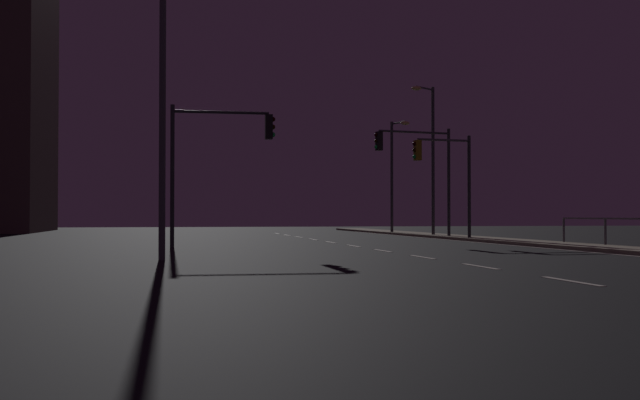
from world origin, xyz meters
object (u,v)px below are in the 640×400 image
(traffic_light_far_center, at_px, (417,159))
(street_lamp_corner, at_px, (161,84))
(traffic_light_near_left, at_px, (218,147))
(traffic_light_far_left, at_px, (444,166))
(street_lamp_across_street, at_px, (430,147))
(street_lamp_mid_block, at_px, (394,165))

(traffic_light_far_center, relative_size, street_lamp_corner, 0.69)
(traffic_light_near_left, xyz_separation_m, street_lamp_corner, (-2.10, -7.81, 1.00))
(traffic_light_near_left, relative_size, traffic_light_far_left, 1.10)
(traffic_light_far_center, relative_size, traffic_light_near_left, 1.03)
(traffic_light_near_left, distance_m, traffic_light_far_left, 12.02)
(traffic_light_far_center, distance_m, street_lamp_corner, 20.07)
(street_lamp_across_street, xyz_separation_m, street_lamp_mid_block, (-0.16, 6.07, -0.62))
(street_lamp_corner, bearing_deg, traffic_light_near_left, 74.98)
(street_lamp_mid_block, bearing_deg, traffic_light_near_left, -126.62)
(traffic_light_far_center, xyz_separation_m, street_lamp_corner, (-12.80, -15.44, 0.73))
(street_lamp_mid_block, bearing_deg, street_lamp_corner, -120.57)
(traffic_light_far_left, relative_size, street_lamp_mid_block, 0.70)
(traffic_light_far_center, bearing_deg, street_lamp_corner, -129.65)
(traffic_light_far_left, relative_size, street_lamp_corner, 0.61)
(street_lamp_across_street, height_order, street_lamp_mid_block, street_lamp_across_street)
(traffic_light_far_center, relative_size, street_lamp_mid_block, 0.79)
(street_lamp_mid_block, relative_size, street_lamp_corner, 0.87)
(street_lamp_corner, bearing_deg, street_lamp_mid_block, 59.43)
(traffic_light_near_left, xyz_separation_m, street_lamp_mid_block, (12.27, 16.51, 0.56))
(traffic_light_far_left, xyz_separation_m, street_lamp_mid_block, (1.24, 11.75, 0.82))
(traffic_light_near_left, bearing_deg, street_lamp_across_street, 40.02)
(traffic_light_far_center, height_order, traffic_light_near_left, traffic_light_far_center)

